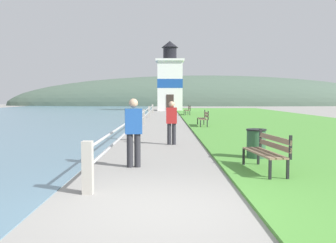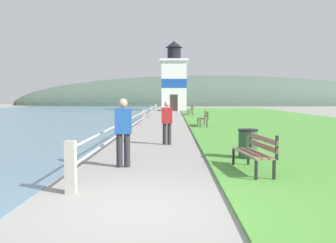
{
  "view_description": "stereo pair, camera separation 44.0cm",
  "coord_description": "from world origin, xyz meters",
  "views": [
    {
      "loc": [
        0.07,
        -5.5,
        1.7
      ],
      "look_at": [
        0.21,
        15.85,
        0.3
      ],
      "focal_mm": 40.0,
      "sensor_mm": 36.0,
      "label": 1
    },
    {
      "loc": [
        0.51,
        -5.5,
        1.7
      ],
      "look_at": [
        0.21,
        15.85,
        0.3
      ],
      "focal_mm": 40.0,
      "sensor_mm": 36.0,
      "label": 2
    }
  ],
  "objects": [
    {
      "name": "grass_verge",
      "position": [
        7.4,
        19.91,
        0.03
      ],
      "size": [
        12.0,
        59.73,
        0.06
      ],
      "color": "#4C8E38",
      "rests_on": "ground_plane"
    },
    {
      "name": "person_strolling",
      "position": [
        0.28,
        7.8,
        0.84
      ],
      "size": [
        0.38,
        0.22,
        1.55
      ],
      "rotation": [
        0.0,
        0.0,
        1.55
      ],
      "color": "#28282D",
      "rests_on": "ground_plane"
    },
    {
      "name": "park_bench_near",
      "position": [
        2.33,
        2.7,
        0.54
      ],
      "size": [
        0.66,
        1.73,
        0.94
      ],
      "rotation": [
        0.0,
        0.0,
        3.26
      ],
      "color": "#846B51",
      "rests_on": "ground_plane"
    },
    {
      "name": "trash_bin",
      "position": [
        2.52,
        4.54,
        0.42
      ],
      "size": [
        0.54,
        0.54,
        0.84
      ],
      "color": "#2D5138",
      "rests_on": "ground_plane"
    },
    {
      "name": "ground_plane",
      "position": [
        0.0,
        0.0,
        0.0
      ],
      "size": [
        160.0,
        160.0,
        0.0
      ],
      "primitive_type": "plane",
      "color": "gray"
    },
    {
      "name": "distant_hillside",
      "position": [
        8.0,
        69.82,
        0.0
      ],
      "size": [
        80.0,
        16.0,
        12.0
      ],
      "color": "#475B4C",
      "rests_on": "ground_plane"
    },
    {
      "name": "lighthouse",
      "position": [
        0.6,
        41.34,
        3.66
      ],
      "size": [
        3.5,
        3.5,
        8.63
      ],
      "color": "white",
      "rests_on": "ground_plane"
    },
    {
      "name": "park_bench_far",
      "position": [
        2.13,
        29.05,
        0.54
      ],
      "size": [
        0.54,
        1.79,
        0.94
      ],
      "rotation": [
        0.0,
        0.0,
        3.18
      ],
      "color": "#846B51",
      "rests_on": "ground_plane"
    },
    {
      "name": "person_by_railing",
      "position": [
        -0.71,
        3.5,
        0.9
      ],
      "size": [
        0.43,
        0.27,
        1.67
      ],
      "rotation": [
        0.0,
        0.0,
        1.71
      ],
      "color": "#28282D",
      "rests_on": "ground_plane"
    },
    {
      "name": "park_bench_midway",
      "position": [
        2.24,
        15.67,
        0.54
      ],
      "size": [
        0.48,
        1.81,
        0.94
      ],
      "rotation": [
        0.0,
        0.0,
        3.14
      ],
      "color": "#846B51",
      "rests_on": "ground_plane"
    },
    {
      "name": "seawall_railing",
      "position": [
        -1.3,
        17.42,
        0.57
      ],
      "size": [
        0.18,
        33.03,
        0.94
      ],
      "color": "#A8A399",
      "rests_on": "ground_plane"
    }
  ]
}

